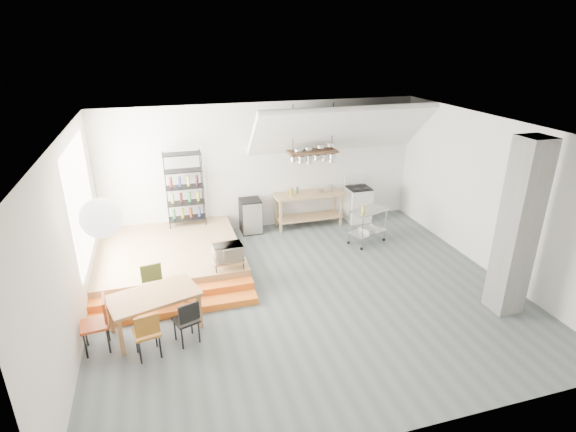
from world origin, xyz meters
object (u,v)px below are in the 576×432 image
object	(u,v)px
dining_table	(154,298)
rolling_cart	(368,221)
mini_fridge	(251,216)
stove	(358,203)

from	to	relation	value
dining_table	rolling_cart	bearing A→B (deg)	6.56
dining_table	mini_fridge	world-z (taller)	mini_fridge
mini_fridge	dining_table	bearing A→B (deg)	-123.86
rolling_cart	mini_fridge	bearing A→B (deg)	128.66
stove	mini_fridge	bearing A→B (deg)	179.14
stove	dining_table	bearing A→B (deg)	-146.46
stove	dining_table	world-z (taller)	stove
dining_table	rolling_cart	size ratio (longest dim) A/B	1.67
rolling_cart	dining_table	bearing A→B (deg)	-178.61
dining_table	mini_fridge	xyz separation A→B (m)	(2.40, 3.58, -0.18)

